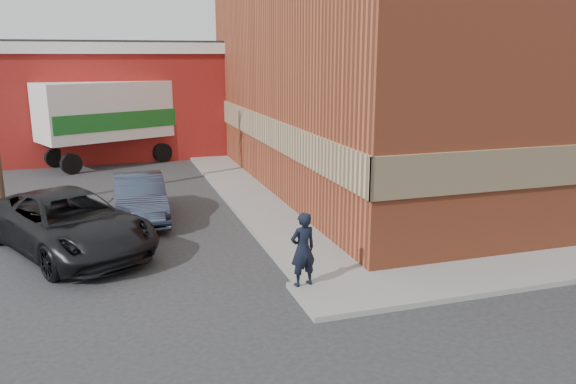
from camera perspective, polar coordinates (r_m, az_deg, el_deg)
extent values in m
plane|color=#28282B|center=(12.61, 1.99, -9.37)|extent=(90.00, 90.00, 0.00)
cube|color=#A9492B|center=(23.47, 14.62, 12.23)|extent=(14.00, 18.00, 9.00)
cube|color=tan|center=(20.79, -2.54, 6.42)|extent=(0.08, 18.16, 1.00)
cube|color=gray|center=(20.99, -4.74, 0.24)|extent=(1.80, 18.00, 0.12)
cube|color=maroon|center=(31.07, -21.70, 8.27)|extent=(16.00, 8.00, 5.00)
cube|color=silver|center=(30.98, -22.16, 13.33)|extent=(16.30, 8.30, 0.50)
cube|color=black|center=(30.98, -22.21, 13.88)|extent=(16.00, 8.00, 0.10)
imported|color=black|center=(11.98, 1.52, -5.84)|extent=(0.66, 0.50, 1.62)
imported|color=#2E374C|center=(17.78, -14.83, -0.58)|extent=(1.49, 4.19, 1.38)
imported|color=black|center=(15.41, -21.36, -2.92)|extent=(4.86, 6.15, 1.55)
cube|color=white|center=(27.02, -17.95, 7.91)|extent=(6.35, 4.51, 2.56)
cube|color=#1D6E25|center=(25.97, -16.83, 6.91)|extent=(5.25, 2.28, 0.79)
cube|color=white|center=(28.89, -10.73, 5.82)|extent=(2.48, 2.69, 2.16)
cylinder|color=black|center=(25.60, -21.16, 2.68)|extent=(0.93, 0.62, 0.89)
cylinder|color=black|center=(27.43, -22.60, 3.24)|extent=(0.93, 0.62, 0.89)
cylinder|color=black|center=(27.33, -12.64, 3.93)|extent=(0.93, 0.62, 0.89)
cylinder|color=black|center=(29.06, -14.51, 4.39)|extent=(0.93, 0.62, 0.89)
cylinder|color=black|center=(28.15, -9.65, 4.35)|extent=(0.93, 0.62, 0.89)
cylinder|color=black|center=(29.83, -11.64, 4.78)|extent=(0.93, 0.62, 0.89)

